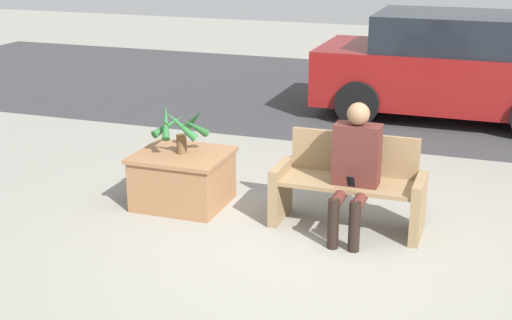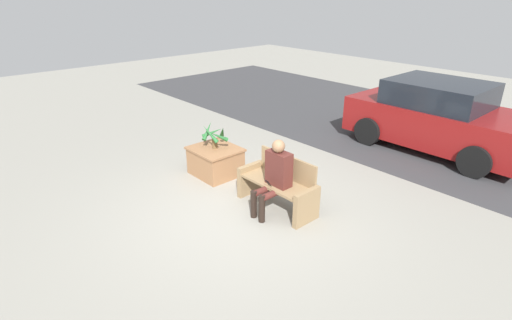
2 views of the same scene
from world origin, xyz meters
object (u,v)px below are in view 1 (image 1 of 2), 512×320
planter_box (183,177)px  potted_plant (181,126)px  parked_car (450,67)px  person_seated (355,164)px  bench (349,186)px

planter_box → potted_plant: 0.54m
parked_car → person_seated: bearing=-95.2°
bench → potted_plant: (-1.73, -0.03, 0.44)m
bench → planter_box: 1.73m
person_seated → planter_box: person_seated is taller
planter_box → potted_plant: size_ratio=1.66×
potted_plant → parked_car: (2.24, 4.56, -0.08)m
bench → parked_car: (0.51, 4.53, 0.36)m
parked_car → bench: bearing=-96.4°
planter_box → parked_car: bearing=63.8°
person_seated → potted_plant: (-1.81, 0.15, 0.15)m
person_seated → parked_car: size_ratio=0.32×
person_seated → planter_box: 1.85m
planter_box → parked_car: 5.10m
bench → planter_box: bearing=-179.0°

